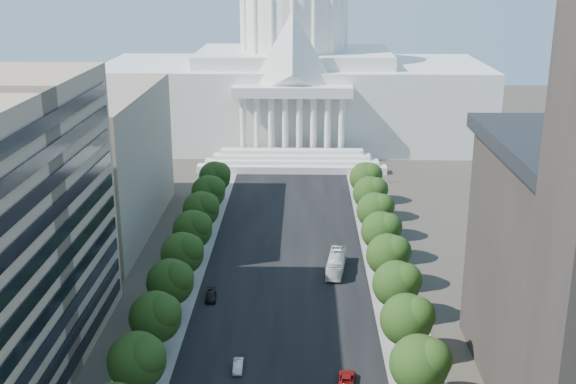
# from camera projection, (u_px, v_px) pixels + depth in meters

# --- Properties ---
(road_asphalt) EXTENTS (30.00, 260.00, 0.01)m
(road_asphalt) POSITION_uv_depth(u_px,v_px,m) (287.00, 249.00, 145.14)
(road_asphalt) COLOR black
(road_asphalt) RESTS_ON ground
(sidewalk_left) EXTENTS (8.00, 260.00, 0.02)m
(sidewalk_left) POSITION_uv_depth(u_px,v_px,m) (193.00, 248.00, 145.53)
(sidewalk_left) COLOR gray
(sidewalk_left) RESTS_ON ground
(sidewalk_right) EXTENTS (8.00, 260.00, 0.02)m
(sidewalk_right) POSITION_uv_depth(u_px,v_px,m) (382.00, 249.00, 144.75)
(sidewalk_right) COLOR gray
(sidewalk_right) RESTS_ON ground
(capitol) EXTENTS (120.00, 56.00, 73.00)m
(capitol) POSITION_uv_depth(u_px,v_px,m) (294.00, 79.00, 229.65)
(capitol) COLOR white
(capitol) RESTS_ON ground
(office_block_left_far) EXTENTS (38.00, 52.00, 30.00)m
(office_block_left_far) POSITION_uv_depth(u_px,v_px,m) (60.00, 162.00, 151.16)
(office_block_left_far) COLOR gray
(office_block_left_far) RESTS_ON ground
(tree_l_c) EXTENTS (7.79, 7.60, 9.97)m
(tree_l_c) POSITION_uv_depth(u_px,v_px,m) (139.00, 360.00, 91.88)
(tree_l_c) COLOR #33261C
(tree_l_c) RESTS_ON ground
(tree_l_d) EXTENTS (7.79, 7.60, 9.97)m
(tree_l_d) POSITION_uv_depth(u_px,v_px,m) (157.00, 316.00, 103.32)
(tree_l_d) COLOR #33261C
(tree_l_d) RESTS_ON ground
(tree_l_e) EXTENTS (7.79, 7.60, 9.97)m
(tree_l_e) POSITION_uv_depth(u_px,v_px,m) (172.00, 281.00, 114.77)
(tree_l_e) COLOR #33261C
(tree_l_e) RESTS_ON ground
(tree_l_f) EXTENTS (7.79, 7.60, 9.97)m
(tree_l_f) POSITION_uv_depth(u_px,v_px,m) (184.00, 252.00, 126.21)
(tree_l_f) COLOR #33261C
(tree_l_f) RESTS_ON ground
(tree_l_g) EXTENTS (7.79, 7.60, 9.97)m
(tree_l_g) POSITION_uv_depth(u_px,v_px,m) (194.00, 229.00, 137.66)
(tree_l_g) COLOR #33261C
(tree_l_g) RESTS_ON ground
(tree_l_h) EXTENTS (7.79, 7.60, 9.97)m
(tree_l_h) POSITION_uv_depth(u_px,v_px,m) (202.00, 208.00, 149.10)
(tree_l_h) COLOR #33261C
(tree_l_h) RESTS_ON ground
(tree_l_i) EXTENTS (7.79, 7.60, 9.97)m
(tree_l_i) POSITION_uv_depth(u_px,v_px,m) (210.00, 191.00, 160.55)
(tree_l_i) COLOR #33261C
(tree_l_i) RESTS_ON ground
(tree_l_j) EXTENTS (7.79, 7.60, 9.97)m
(tree_l_j) POSITION_uv_depth(u_px,v_px,m) (216.00, 176.00, 172.00)
(tree_l_j) COLOR #33261C
(tree_l_j) RESTS_ON ground
(tree_r_c) EXTENTS (7.79, 7.60, 9.97)m
(tree_r_c) POSITION_uv_depth(u_px,v_px,m) (422.00, 363.00, 91.14)
(tree_r_c) COLOR #33261C
(tree_r_c) RESTS_ON ground
(tree_r_d) EXTENTS (7.79, 7.60, 9.97)m
(tree_r_d) POSITION_uv_depth(u_px,v_px,m) (409.00, 318.00, 102.59)
(tree_r_d) COLOR #33261C
(tree_r_d) RESTS_ON ground
(tree_r_e) EXTENTS (7.79, 7.60, 9.97)m
(tree_r_e) POSITION_uv_depth(u_px,v_px,m) (398.00, 283.00, 114.03)
(tree_r_e) COLOR #33261C
(tree_r_e) RESTS_ON ground
(tree_r_f) EXTENTS (7.79, 7.60, 9.97)m
(tree_r_f) POSITION_uv_depth(u_px,v_px,m) (390.00, 254.00, 125.48)
(tree_r_f) COLOR #33261C
(tree_r_f) RESTS_ON ground
(tree_r_g) EXTENTS (7.79, 7.60, 9.97)m
(tree_r_g) POSITION_uv_depth(u_px,v_px,m) (383.00, 230.00, 136.92)
(tree_r_g) COLOR #33261C
(tree_r_g) RESTS_ON ground
(tree_r_h) EXTENTS (7.79, 7.60, 9.97)m
(tree_r_h) POSITION_uv_depth(u_px,v_px,m) (377.00, 210.00, 148.37)
(tree_r_h) COLOR #33261C
(tree_r_h) RESTS_ON ground
(tree_r_i) EXTENTS (7.79, 7.60, 9.97)m
(tree_r_i) POSITION_uv_depth(u_px,v_px,m) (371.00, 192.00, 159.81)
(tree_r_i) COLOR #33261C
(tree_r_i) RESTS_ON ground
(tree_r_j) EXTENTS (7.79, 7.60, 9.97)m
(tree_r_j) POSITION_uv_depth(u_px,v_px,m) (367.00, 177.00, 171.26)
(tree_r_j) COLOR #33261C
(tree_r_j) RESTS_ON ground
(streetlight_b) EXTENTS (2.61, 0.44, 9.00)m
(streetlight_b) POSITION_uv_depth(u_px,v_px,m) (435.00, 371.00, 90.53)
(streetlight_b) COLOR gray
(streetlight_b) RESTS_ON ground
(streetlight_c) EXTENTS (2.61, 0.44, 9.00)m
(streetlight_c) POSITION_uv_depth(u_px,v_px,m) (408.00, 286.00, 114.37)
(streetlight_c) COLOR gray
(streetlight_c) RESTS_ON ground
(streetlight_d) EXTENTS (2.61, 0.44, 9.00)m
(streetlight_d) POSITION_uv_depth(u_px,v_px,m) (390.00, 231.00, 138.22)
(streetlight_d) COLOR gray
(streetlight_d) RESTS_ON ground
(streetlight_e) EXTENTS (2.61, 0.44, 9.00)m
(streetlight_e) POSITION_uv_depth(u_px,v_px,m) (377.00, 192.00, 162.06)
(streetlight_e) COLOR gray
(streetlight_e) RESTS_ON ground
(streetlight_f) EXTENTS (2.61, 0.44, 9.00)m
(streetlight_f) POSITION_uv_depth(u_px,v_px,m) (368.00, 163.00, 185.91)
(streetlight_f) COLOR gray
(streetlight_f) RESTS_ON ground
(car_silver) EXTENTS (1.43, 3.94, 1.29)m
(car_silver) POSITION_uv_depth(u_px,v_px,m) (238.00, 366.00, 101.31)
(car_silver) COLOR #B8B9C0
(car_silver) RESTS_ON ground
(car_red) EXTENTS (2.91, 5.24, 1.39)m
(car_red) POSITION_uv_depth(u_px,v_px,m) (347.00, 379.00, 98.09)
(car_red) COLOR maroon
(car_red) RESTS_ON ground
(car_dark_b) EXTENTS (2.14, 4.60, 1.30)m
(car_dark_b) POSITION_uv_depth(u_px,v_px,m) (211.00, 296.00, 122.76)
(car_dark_b) COLOR black
(car_dark_b) RESTS_ON ground
(city_bus) EXTENTS (4.27, 11.96, 3.26)m
(city_bus) POSITION_uv_depth(u_px,v_px,m) (336.00, 263.00, 133.90)
(city_bus) COLOR white
(city_bus) RESTS_ON ground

